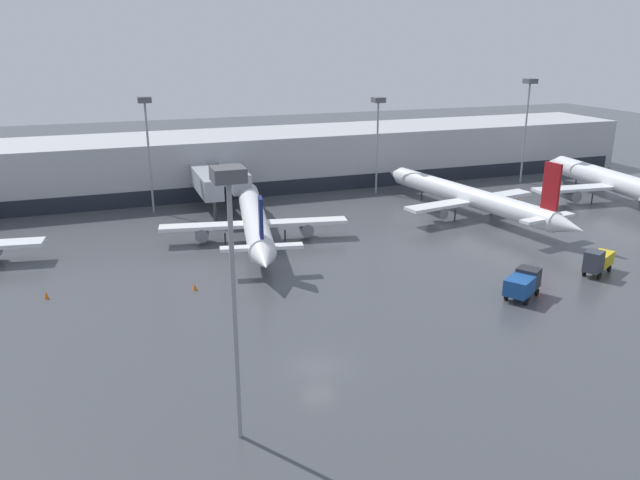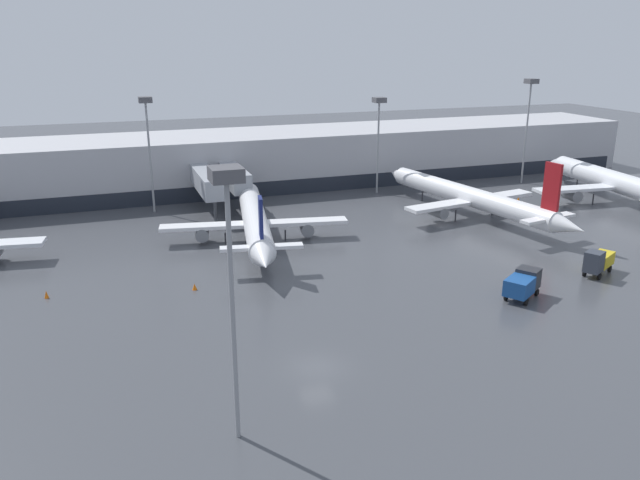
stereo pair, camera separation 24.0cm
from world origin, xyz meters
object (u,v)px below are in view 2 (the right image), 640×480
Objects in this scene: service_truck_3 at (523,283)px; apron_light_mast_0 at (229,229)px; parked_jet_0 at (472,197)px; apron_light_mast_4 at (147,121)px; parked_jet_4 at (617,183)px; parked_jet_3 at (255,220)px; traffic_cone_3 at (518,199)px; apron_light_mast_5 at (379,117)px; traffic_cone_2 at (195,287)px; traffic_cone_1 at (46,294)px; service_truck_2 at (598,261)px; apron_light_mast_1 at (530,101)px.

apron_light_mast_0 is (-30.73, -12.55, 12.21)m from service_truck_3.
parked_jet_0 is 46.52m from apron_light_mast_4.
apron_light_mast_4 reaches higher than parked_jet_4.
parked_jet_4 is at bearing 2.97° from service_truck_3.
parked_jet_3 is at bearing -59.72° from apron_light_mast_4.
traffic_cone_3 is (23.03, 31.70, -1.14)m from service_truck_3.
apron_light_mast_5 is (24.73, 17.85, 9.67)m from parked_jet_3.
apron_light_mast_4 is at bearing 91.68° from traffic_cone_2.
apron_light_mast_4 is (-0.93, 31.73, 12.77)m from traffic_cone_2.
traffic_cone_1 is at bearing 103.47° from parked_jet_4.
traffic_cone_1 is at bearing 114.50° from apron_light_mast_0.
service_truck_2 is at bearing -19.88° from service_truck_3.
apron_light_mast_0 reaches higher than parked_jet_3.
parked_jet_4 is at bearing -72.13° from apron_light_mast_1.
parked_jet_4 is at bearing -28.71° from apron_light_mast_5.
apron_light_mast_1 is (-5.19, 16.09, 10.99)m from parked_jet_4.
parked_jet_3 reaches higher than service_truck_3.
parked_jet_0 reaches higher than traffic_cone_2.
traffic_cone_1 is (-43.47, 15.41, -1.15)m from service_truck_3.
apron_light_mast_1 is (61.36, 29.95, 13.65)m from traffic_cone_2.
apron_light_mast_5 is (34.36, 31.49, 11.98)m from traffic_cone_2.
apron_light_mast_4 is (-42.04, 41.81, 11.56)m from service_truck_2.
traffic_cone_2 is (13.87, -2.71, -0.05)m from traffic_cone_1.
traffic_cone_2 is 0.85× the size of traffic_cone_3.
traffic_cone_1 is 33.50m from apron_light_mast_0.
service_truck_2 is 0.32× the size of apron_light_mast_4.
service_truck_3 is 0.29× the size of apron_light_mast_0.
parked_jet_0 reaches higher than parked_jet_4.
traffic_cone_3 is at bearing -13.37° from apron_light_mast_4.
traffic_cone_1 is 81.16m from apron_light_mast_1.
parked_jet_3 is 41.85m from apron_light_mast_0.
traffic_cone_2 is 69.63m from apron_light_mast_1.
apron_light_mast_1 is at bearing 41.46° from apron_light_mast_0.
service_truck_3 is at bearing -132.55° from parked_jet_3.
parked_jet_3 is at bearing -65.02° from service_truck_2.
parked_jet_0 is at bearing -79.30° from parked_jet_3.
traffic_cone_3 is at bearing -139.66° from service_truck_2.
apron_light_mast_5 is at bearing -108.80° from service_truck_2.
traffic_cone_3 is (11.53, 29.08, -1.15)m from service_truck_2.
apron_light_mast_4 is at bearing 89.80° from apron_light_mast_0.
parked_jet_3 is 2.00× the size of apron_light_mast_0.
parked_jet_0 reaches higher than traffic_cone_1.
parked_jet_3 is 16.86m from traffic_cone_2.
traffic_cone_1 is at bearing 125.24° from parked_jet_3.
parked_jet_0 is 2.19× the size of apron_light_mast_0.
parked_jet_3 is 6.70× the size of service_truck_2.
parked_jet_3 is 26.01m from traffic_cone_1.
traffic_cone_3 is 0.04× the size of apron_light_mast_1.
parked_jet_0 is at bearing -156.61° from traffic_cone_3.
service_truck_3 is 6.42× the size of traffic_cone_3.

